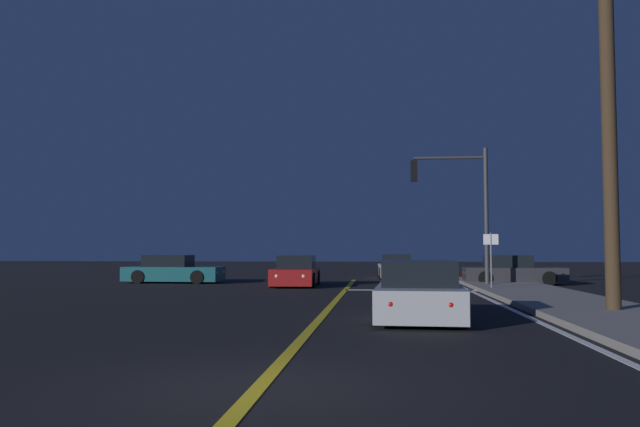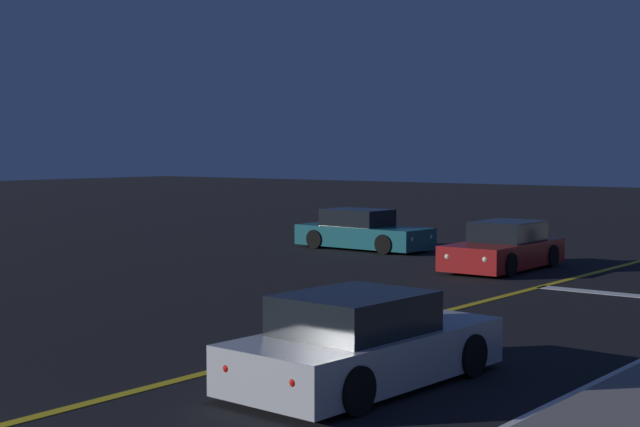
% 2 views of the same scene
% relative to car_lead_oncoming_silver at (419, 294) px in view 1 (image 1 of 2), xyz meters
% --- Properties ---
extents(ground_plane, '(160.00, 160.00, 0.00)m').
position_rel_car_lead_oncoming_silver_xyz_m(ground_plane, '(-2.28, -7.46, -0.58)').
color(ground_plane, black).
extents(sidewalk_right, '(3.20, 35.26, 0.15)m').
position_rel_car_lead_oncoming_silver_xyz_m(sidewalk_right, '(4.43, 2.34, -0.51)').
color(sidewalk_right, gray).
rests_on(sidewalk_right, ground).
extents(lane_line_center, '(0.20, 33.30, 0.01)m').
position_rel_car_lead_oncoming_silver_xyz_m(lane_line_center, '(-2.28, 2.34, -0.58)').
color(lane_line_center, gold).
rests_on(lane_line_center, ground).
extents(lane_line_edge_right, '(0.16, 33.30, 0.01)m').
position_rel_car_lead_oncoming_silver_xyz_m(lane_line_edge_right, '(2.58, 2.34, -0.58)').
color(lane_line_edge_right, white).
rests_on(lane_line_edge_right, ground).
extents(stop_bar, '(5.11, 0.50, 0.01)m').
position_rel_car_lead_oncoming_silver_xyz_m(stop_bar, '(0.28, 10.63, -0.58)').
color(stop_bar, white).
rests_on(stop_bar, ground).
extents(car_lead_oncoming_silver, '(2.14, 4.50, 1.34)m').
position_rel_car_lead_oncoming_silver_xyz_m(car_lead_oncoming_silver, '(0.00, 0.00, 0.00)').
color(car_lead_oncoming_silver, '#B2B5BA').
rests_on(car_lead_oncoming_silver, ground).
extents(car_parked_curb_teal, '(4.73, 1.96, 1.34)m').
position_rel_car_lead_oncoming_silver_xyz_m(car_parked_curb_teal, '(-10.88, 15.22, -0.00)').
color(car_parked_curb_teal, '#195960').
rests_on(car_parked_curb_teal, ground).
extents(car_distant_tail_red, '(1.95, 4.45, 1.34)m').
position_rel_car_lead_oncoming_silver_xyz_m(car_distant_tail_red, '(-4.60, 13.25, -0.00)').
color(car_distant_tail_red, maroon).
rests_on(car_distant_tail_red, ground).
extents(car_side_waiting_white, '(2.03, 4.49, 1.34)m').
position_rel_car_lead_oncoming_silver_xyz_m(car_side_waiting_white, '(-0.05, 21.39, -0.00)').
color(car_side_waiting_white, silver).
rests_on(car_side_waiting_white, ground).
extents(car_following_oncoming_charcoal, '(4.56, 2.01, 1.34)m').
position_rel_car_lead_oncoming_silver_xyz_m(car_following_oncoming_charcoal, '(5.16, 15.40, -0.00)').
color(car_following_oncoming_charcoal, '#2D2D33').
rests_on(car_following_oncoming_charcoal, ground).
extents(traffic_signal_near_right, '(3.28, 0.28, 5.96)m').
position_rel_car_lead_oncoming_silver_xyz_m(traffic_signal_near_right, '(2.52, 12.93, 3.35)').
color(traffic_signal_near_right, '#38383D').
rests_on(traffic_signal_near_right, ground).
extents(utility_pole_right, '(1.51, 0.35, 10.85)m').
position_rel_car_lead_oncoming_silver_xyz_m(utility_pole_right, '(4.73, 1.33, 4.97)').
color(utility_pole_right, '#42301E').
rests_on(utility_pole_right, ground).
extents(street_sign_corner, '(0.56, 0.08, 2.24)m').
position_rel_car_lead_oncoming_silver_xyz_m(street_sign_corner, '(3.33, 10.13, 0.93)').
color(street_sign_corner, slate).
rests_on(street_sign_corner, ground).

